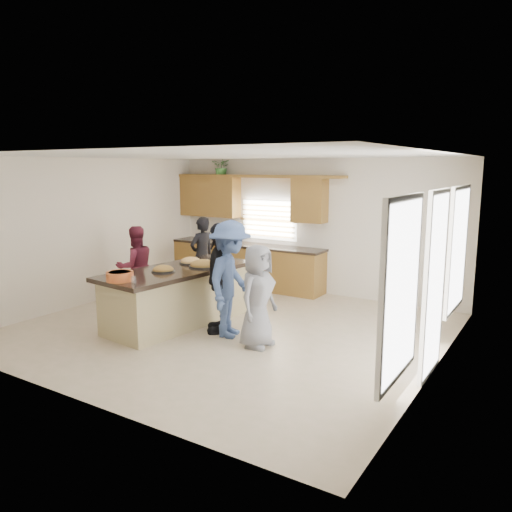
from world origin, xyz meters
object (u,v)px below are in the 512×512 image
Objects in this scene: woman_right_front at (258,296)px; woman_left_mid at (136,267)px; woman_left_front at (220,278)px; woman_right_back at (230,279)px; salad_bowl at (120,276)px; woman_left_back at (202,256)px; island at (178,297)px.

woman_left_mid is at bearing 79.44° from woman_right_front.
woman_right_back is at bearing 35.47° from woman_left_front.
woman_left_front is at bearing 51.17° from salad_bowl.
woman_left_back is 1.52m from woman_left_mid.
woman_right_back is at bearing 3.75° from island.
woman_left_mid is (-1.38, 0.40, 0.32)m from island.
island is at bearing 84.25° from salad_bowl.
island is 1.76m from woman_right_front.
woman_left_front is (1.79, -1.81, 0.08)m from woman_left_back.
salad_bowl is 0.25× the size of woman_left_back.
woman_left_back is at bearing 52.72° from woman_right_front.
woman_left_front reaches higher than woman_right_front.
woman_right_back is at bearing 104.93° from woman_left_mid.
woman_left_back is at bearing 32.18° from woman_right_back.
woman_left_back is 1.05× the size of woman_right_front.
salad_bowl is 3.13m from woman_left_back.
woman_left_front is 0.29m from woman_right_back.
woman_left_back reaches higher than salad_bowl.
woman_right_front is at bearing -0.97° from island.
woman_right_back reaches higher than woman_left_back.
woman_left_back is 0.91× the size of woman_left_front.
woman_left_back is 2.80m from woman_right_back.
woman_right_front reaches higher than island.
woman_left_mid reaches higher than woman_right_front.
woman_left_front is at bearing 56.92° from woman_left_back.
woman_left_front is (2.22, -0.35, 0.12)m from woman_left_mid.
woman_right_back is (2.49, -0.45, 0.14)m from woman_left_mid.
woman_left_front is (0.85, 0.05, 0.43)m from island.
woman_left_front is 1.16× the size of woman_right_front.
island is at bearing 39.02° from woman_left_back.
island is 1.21m from woman_right_back.
island is 1.74× the size of woman_left_back.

